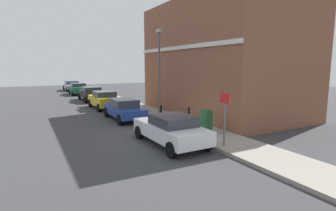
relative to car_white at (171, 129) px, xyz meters
The scene contains 14 objects.
ground 1.59m from the car_white, 76.32° to the left, with size 80.00×80.00×0.00m, color #38383A.
sidewalk 7.78m from the car_white, 72.11° to the left, with size 2.31×30.00×0.15m, color gray.
corner_building 9.40m from the car_white, 36.97° to the left, with size 7.12×11.84×7.97m.
car_white is the anchor object (origin of this frame).
car_blue 6.46m from the car_white, 90.05° to the left, with size 1.80×4.13×1.37m.
car_yellow 11.65m from the car_white, 89.79° to the left, with size 1.93×4.11×1.45m.
car_black 17.11m from the car_white, 89.50° to the left, with size 1.93×4.49×1.42m.
car_green 23.88m from the car_white, 89.91° to the left, with size 1.98×4.22×1.40m.
car_silver 29.81m from the car_white, 89.71° to the left, with size 2.00×4.23×1.36m.
utility_cabinet 2.53m from the car_white, 15.72° to the left, with size 0.46×0.61×1.15m.
bollard_near_cabinet 3.56m from the car_white, 44.65° to the left, with size 0.14×0.14×1.04m.
bollard_far_kerb 4.23m from the car_white, 69.54° to the left, with size 0.14×0.14×1.04m.
street_sign 2.52m from the car_white, 44.14° to the right, with size 0.08×0.60×2.30m.
lamppost 6.71m from the car_white, 68.67° to the left, with size 0.20×0.44×5.72m.
Camera 1 is at (-5.95, -11.64, 3.55)m, focal length 28.56 mm.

